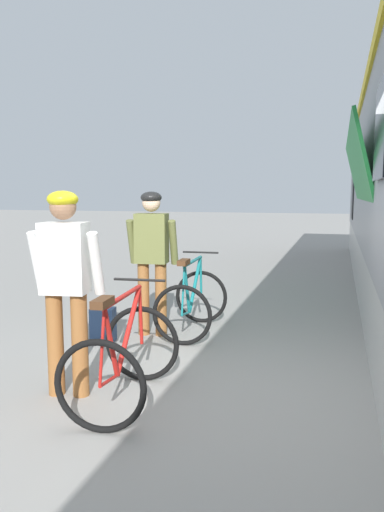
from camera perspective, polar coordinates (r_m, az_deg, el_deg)
ground_plane at (r=4.34m, az=2.65°, el=-16.24°), size 80.00×80.00×0.00m
cyclist_near_in_olive at (r=5.86m, az=-4.78°, el=0.68°), size 0.64×0.36×1.76m
cyclist_far_in_white at (r=4.21m, az=-14.75°, el=-2.20°), size 0.64×0.37×1.76m
bicycle_near_teal at (r=6.02m, az=0.02°, el=-5.42°), size 0.77×1.11×0.99m
bicycle_far_red at (r=4.08m, az=-8.16°, el=-11.76°), size 0.81×1.13×0.99m
backpack_on_platform at (r=5.85m, az=-10.48°, el=-7.97°), size 0.30×0.22×0.40m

